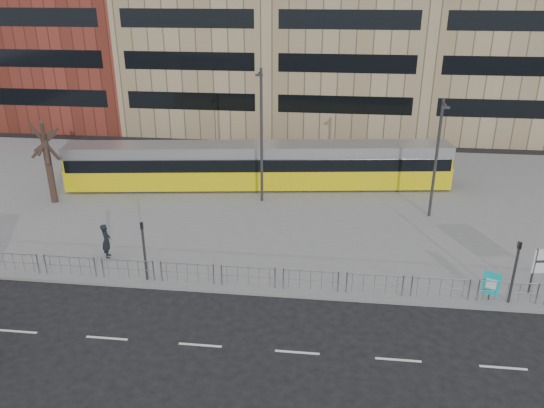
# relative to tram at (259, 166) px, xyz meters

# --- Properties ---
(ground) EXTENTS (120.00, 120.00, 0.00)m
(ground) POSITION_rel_tram_xyz_m (2.04, -13.92, -1.74)
(ground) COLOR black
(ground) RESTS_ON ground
(plaza) EXTENTS (64.00, 24.00, 0.15)m
(plaza) POSITION_rel_tram_xyz_m (2.04, -1.92, -1.66)
(plaza) COLOR slate
(plaza) RESTS_ON ground
(kerb) EXTENTS (64.00, 0.25, 0.17)m
(kerb) POSITION_rel_tram_xyz_m (2.04, -13.87, -1.66)
(kerb) COLOR gray
(kerb) RESTS_ON ground
(pedestrian_barrier) EXTENTS (32.07, 0.07, 1.10)m
(pedestrian_barrier) POSITION_rel_tram_xyz_m (4.04, -13.42, -0.76)
(pedestrian_barrier) COLOR gray
(pedestrian_barrier) RESTS_ON plaza
(road_markings) EXTENTS (62.00, 0.12, 0.01)m
(road_markings) POSITION_rel_tram_xyz_m (3.04, -17.92, -1.73)
(road_markings) COLOR white
(road_markings) RESTS_ON ground
(tram) EXTENTS (26.97, 6.04, 3.17)m
(tram) POSITION_rel_tram_xyz_m (0.00, 0.00, 0.00)
(tram) COLOR yellow
(tram) RESTS_ON plaza
(ad_panel) EXTENTS (0.74, 0.33, 1.44)m
(ad_panel) POSITION_rel_tram_xyz_m (12.60, -13.30, -0.75)
(ad_panel) COLOR #2D2D30
(ad_panel) RESTS_ON plaza
(pedestrian) EXTENTS (0.67, 0.82, 1.92)m
(pedestrian) POSITION_rel_tram_xyz_m (-6.59, -11.36, -0.63)
(pedestrian) COLOR black
(pedestrian) RESTS_ON plaza
(traffic_light_west) EXTENTS (0.21, 0.23, 3.10)m
(traffic_light_west) POSITION_rel_tram_xyz_m (-3.75, -13.36, 0.39)
(traffic_light_west) COLOR #2D2D30
(traffic_light_west) RESTS_ON plaza
(traffic_light_east) EXTENTS (0.18, 0.22, 3.10)m
(traffic_light_east) POSITION_rel_tram_xyz_m (13.45, -13.42, 0.39)
(traffic_light_east) COLOR #2D2D30
(traffic_light_east) RESTS_ON plaza
(lamp_post_west) EXTENTS (0.45, 1.04, 8.76)m
(lamp_post_west) POSITION_rel_tram_xyz_m (0.55, -2.64, 3.17)
(lamp_post_west) COLOR #2D2D30
(lamp_post_west) RESTS_ON plaza
(lamp_post_east) EXTENTS (0.45, 1.04, 7.36)m
(lamp_post_east) POSITION_rel_tram_xyz_m (11.35, -3.88, 2.46)
(lamp_post_east) COLOR #2D2D30
(lamp_post_east) RESTS_ON plaza
(bare_tree) EXTENTS (4.80, 4.80, 7.90)m
(bare_tree) POSITION_rel_tram_xyz_m (-13.21, -4.40, 4.12)
(bare_tree) COLOR black
(bare_tree) RESTS_ON plaza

